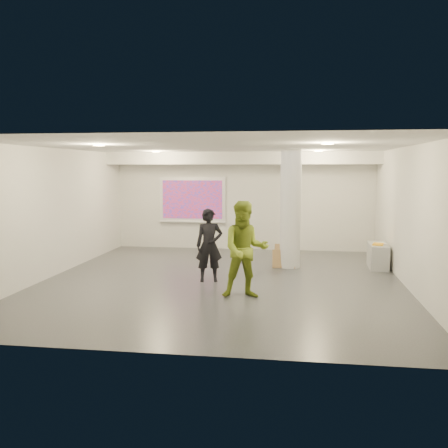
% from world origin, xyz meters
% --- Properties ---
extents(floor, '(8.00, 9.00, 0.01)m').
position_xyz_m(floor, '(0.00, 0.00, 0.00)').
color(floor, '#36383D').
rests_on(floor, ground).
extents(ceiling, '(8.00, 9.00, 0.01)m').
position_xyz_m(ceiling, '(0.00, 0.00, 3.00)').
color(ceiling, silver).
rests_on(ceiling, floor).
extents(wall_back, '(8.00, 0.01, 3.00)m').
position_xyz_m(wall_back, '(0.00, 4.50, 1.50)').
color(wall_back, silver).
rests_on(wall_back, floor).
extents(wall_front, '(8.00, 0.01, 3.00)m').
position_xyz_m(wall_front, '(0.00, -4.50, 1.50)').
color(wall_front, silver).
rests_on(wall_front, floor).
extents(wall_left, '(0.01, 9.00, 3.00)m').
position_xyz_m(wall_left, '(-4.00, 0.00, 1.50)').
color(wall_left, silver).
rests_on(wall_left, floor).
extents(wall_right, '(0.01, 9.00, 3.00)m').
position_xyz_m(wall_right, '(4.00, 0.00, 1.50)').
color(wall_right, silver).
rests_on(wall_right, floor).
extents(soffit_band, '(8.00, 1.10, 0.36)m').
position_xyz_m(soffit_band, '(0.00, 3.95, 2.82)').
color(soffit_band, silver).
rests_on(soffit_band, ceiling).
extents(downlight_nw, '(0.22, 0.22, 0.02)m').
position_xyz_m(downlight_nw, '(-2.20, 2.50, 2.98)').
color(downlight_nw, '#FED896').
rests_on(downlight_nw, ceiling).
extents(downlight_ne, '(0.22, 0.22, 0.02)m').
position_xyz_m(downlight_ne, '(2.20, 2.50, 2.98)').
color(downlight_ne, '#FED896').
rests_on(downlight_ne, ceiling).
extents(downlight_sw, '(0.22, 0.22, 0.02)m').
position_xyz_m(downlight_sw, '(-2.20, -1.50, 2.98)').
color(downlight_sw, '#FED896').
rests_on(downlight_sw, ceiling).
extents(downlight_se, '(0.22, 0.22, 0.02)m').
position_xyz_m(downlight_se, '(2.20, -1.50, 2.98)').
color(downlight_se, '#FED896').
rests_on(downlight_se, ceiling).
extents(column, '(0.52, 0.52, 3.00)m').
position_xyz_m(column, '(1.50, 1.80, 1.50)').
color(column, silver).
rests_on(column, floor).
extents(projection_screen, '(2.10, 0.13, 1.42)m').
position_xyz_m(projection_screen, '(-1.60, 4.45, 1.53)').
color(projection_screen, silver).
rests_on(projection_screen, wall_back).
extents(credenza, '(0.47, 1.07, 0.62)m').
position_xyz_m(credenza, '(3.72, 2.03, 0.31)').
color(credenza, '#96999C').
rests_on(credenza, floor).
extents(papers_stack, '(0.36, 0.41, 0.02)m').
position_xyz_m(papers_stack, '(3.76, 2.02, 0.63)').
color(papers_stack, silver).
rests_on(papers_stack, credenza).
extents(postit_pad, '(0.33, 0.39, 0.03)m').
position_xyz_m(postit_pad, '(3.69, 1.88, 0.64)').
color(postit_pad, '#FFAF1A').
rests_on(postit_pad, credenza).
extents(cardboard_back, '(0.59, 0.31, 0.60)m').
position_xyz_m(cardboard_back, '(1.38, 1.72, 0.30)').
color(cardboard_back, '#977447').
rests_on(cardboard_back, floor).
extents(cardboard_front, '(0.44, 0.16, 0.47)m').
position_xyz_m(cardboard_front, '(1.27, 1.69, 0.24)').
color(cardboard_front, '#977447').
rests_on(cardboard_front, floor).
extents(woman, '(0.67, 0.52, 1.64)m').
position_xyz_m(woman, '(-0.27, -0.07, 0.82)').
color(woman, black).
rests_on(woman, floor).
extents(man, '(1.04, 0.88, 1.90)m').
position_xyz_m(man, '(0.67, -1.34, 0.95)').
color(man, olive).
rests_on(man, floor).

